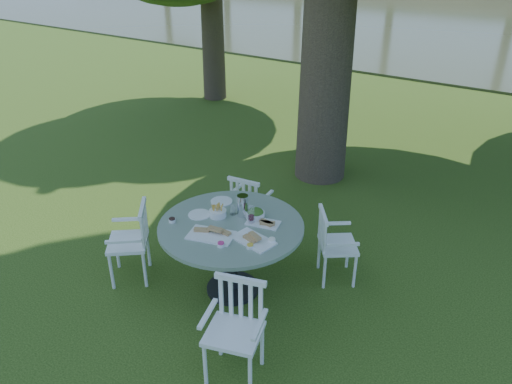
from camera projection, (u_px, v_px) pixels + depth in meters
ground at (247, 263)px, 5.81m from camera, size 140.00×140.00×0.00m
table at (231, 237)px, 5.07m from camera, size 1.47×1.47×0.82m
chair_ne at (331, 240)px, 5.35m from camera, size 0.56×0.57×0.83m
chair_nw at (248, 202)px, 6.10m from camera, size 0.46×0.44×0.84m
chair_sw at (136, 237)px, 5.35m from camera, size 0.61×0.61×0.88m
chair_se at (237, 321)px, 4.19m from camera, size 0.55×0.53×0.89m
tableware at (236, 218)px, 5.03m from camera, size 1.14×0.91×0.23m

